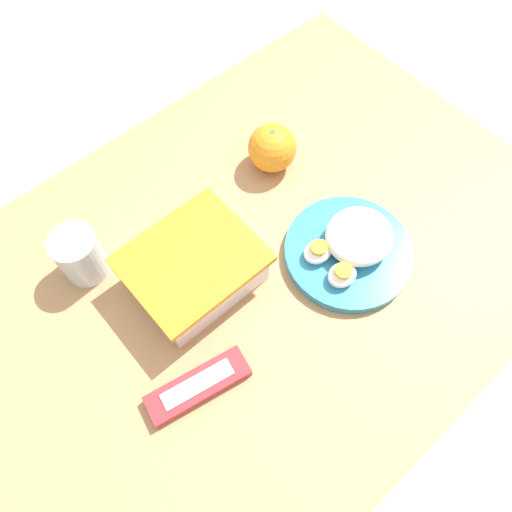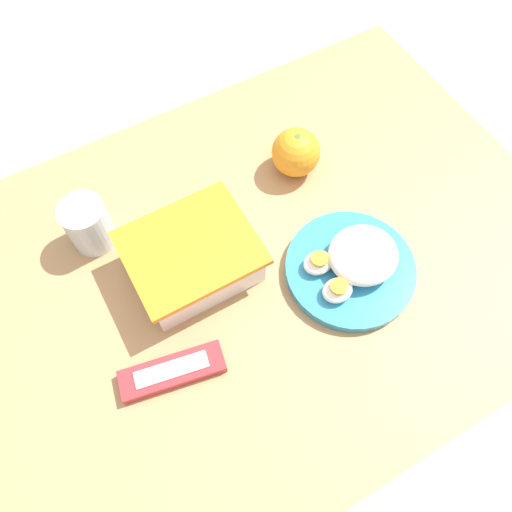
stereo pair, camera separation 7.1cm
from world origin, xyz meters
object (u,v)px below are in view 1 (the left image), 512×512
Objects in this scene: food_container at (194,271)px; orange_fruit at (272,148)px; rice_plate at (351,247)px; candy_bar at (198,386)px; drinking_glass at (80,255)px.

orange_fruit is (0.24, 0.09, 0.01)m from food_container.
rice_plate is at bearing -97.45° from orange_fruit.
food_container is at bearing 149.58° from rice_plate.
drinking_glass is at bearing 93.39° from candy_bar.
candy_bar is at bearing -86.61° from drinking_glass.
drinking_glass is (-0.12, 0.13, 0.01)m from food_container.
candy_bar is at bearing -126.91° from food_container.
rice_plate is 2.33× the size of drinking_glass.
orange_fruit is 0.41× the size of rice_plate.
rice_plate is (-0.03, -0.22, -0.02)m from orange_fruit.
food_container is 0.17m from candy_bar.
drinking_glass is at bearing 132.01° from food_container.
orange_fruit is 0.54× the size of candy_bar.
rice_plate is 0.41m from drinking_glass.
orange_fruit is at bearing 33.51° from candy_bar.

